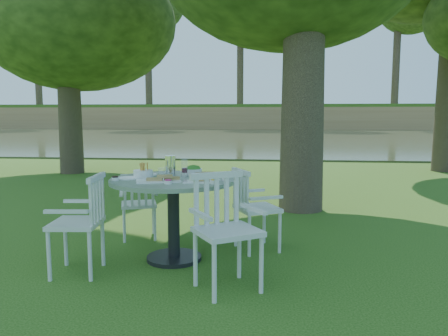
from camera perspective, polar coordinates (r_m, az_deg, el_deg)
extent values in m
plane|color=#1F430E|center=(5.18, -0.23, -9.64)|extent=(140.00, 140.00, 0.00)
cylinder|color=black|center=(4.61, -6.53, -11.56)|extent=(0.56, 0.56, 0.04)
cylinder|color=black|center=(4.50, -6.60, -6.70)|extent=(0.12, 0.12, 0.76)
cylinder|color=gray|center=(4.42, -6.67, -1.64)|extent=(1.26, 1.26, 0.04)
cylinder|color=silver|center=(4.77, 7.29, -8.40)|extent=(0.04, 0.04, 0.44)
cylinder|color=silver|center=(5.11, 5.26, -7.33)|extent=(0.04, 0.04, 0.44)
cylinder|color=silver|center=(4.62, 3.32, -8.85)|extent=(0.04, 0.04, 0.44)
cylinder|color=silver|center=(4.98, 1.53, -7.70)|extent=(0.04, 0.04, 0.44)
cube|color=silver|center=(4.81, 4.37, -5.28)|extent=(0.57, 0.59, 0.04)
cube|color=silver|center=(4.69, 2.20, -3.00)|extent=(0.23, 0.42, 0.45)
cylinder|color=silver|center=(5.55, -9.23, -6.48)|extent=(0.03, 0.03, 0.40)
cylinder|color=silver|center=(5.55, -12.89, -6.59)|extent=(0.03, 0.03, 0.40)
cylinder|color=silver|center=(5.25, -9.02, -7.28)|extent=(0.03, 0.03, 0.40)
cylinder|color=silver|center=(5.24, -12.90, -7.39)|extent=(0.03, 0.03, 0.40)
cube|color=silver|center=(5.35, -11.06, -4.68)|extent=(0.50, 0.48, 0.04)
cube|color=silver|center=(5.14, -11.06, -3.05)|extent=(0.40, 0.16, 0.41)
cylinder|color=silver|center=(4.62, -19.98, -9.17)|extent=(0.04, 0.04, 0.46)
cylinder|color=silver|center=(4.26, -21.90, -10.64)|extent=(0.04, 0.04, 0.46)
cylinder|color=silver|center=(4.51, -15.55, -9.41)|extent=(0.04, 0.04, 0.46)
cylinder|color=silver|center=(4.14, -17.11, -10.96)|extent=(0.04, 0.04, 0.46)
cube|color=silver|center=(4.32, -18.76, -6.84)|extent=(0.47, 0.51, 0.04)
cube|color=silver|center=(4.21, -16.24, -4.11)|extent=(0.09, 0.47, 0.47)
cylinder|color=silver|center=(3.53, -1.28, -13.60)|extent=(0.04, 0.04, 0.48)
cylinder|color=silver|center=(3.72, 4.89, -12.52)|extent=(0.04, 0.04, 0.48)
cylinder|color=silver|center=(3.86, -3.76, -11.76)|extent=(0.04, 0.04, 0.48)
cylinder|color=silver|center=(4.04, 2.00, -10.91)|extent=(0.04, 0.04, 0.48)
cube|color=silver|center=(3.70, 0.48, -8.31)|extent=(0.66, 0.65, 0.04)
cube|color=silver|center=(3.84, -0.96, -4.29)|extent=(0.44, 0.30, 0.50)
cube|color=white|center=(4.25, -8.59, -1.63)|extent=(0.48, 0.37, 0.02)
cube|color=white|center=(4.17, -2.95, -1.77)|extent=(0.35, 0.22, 0.01)
cube|color=white|center=(4.50, -1.96, -1.11)|extent=(0.37, 0.28, 0.01)
cylinder|color=white|center=(4.50, -12.38, -1.29)|extent=(0.23, 0.23, 0.01)
cylinder|color=white|center=(4.73, -10.17, -0.83)|extent=(0.25, 0.25, 0.01)
cylinder|color=white|center=(4.54, -10.52, -0.75)|extent=(0.20, 0.20, 0.08)
cylinder|color=white|center=(4.70, -4.03, -0.47)|extent=(0.19, 0.19, 0.06)
cylinder|color=silver|center=(4.56, -7.02, 0.25)|extent=(0.11, 0.11, 0.22)
cylinder|color=white|center=(4.53, -5.18, 0.07)|extent=(0.07, 0.07, 0.19)
cylinder|color=white|center=(4.56, -7.39, -0.43)|extent=(0.07, 0.07, 0.11)
cylinder|color=white|center=(4.41, -8.20, -0.69)|extent=(0.07, 0.07, 0.11)
cylinder|color=white|center=(4.09, -7.31, -1.86)|extent=(0.07, 0.07, 0.03)
cylinder|color=white|center=(4.07, -1.24, -1.83)|extent=(0.08, 0.08, 0.03)
cylinder|color=white|center=(4.24, 0.14, -1.51)|extent=(0.06, 0.06, 0.03)
cylinder|color=white|center=(4.40, -14.02, -1.39)|extent=(0.07, 0.07, 0.03)
ellipsoid|color=#1D320F|center=(12.01, -19.95, 17.88)|extent=(4.09, 4.09, 2.86)
cube|color=#363D24|center=(27.98, 4.90, 3.92)|extent=(100.00, 28.00, 0.12)
cube|color=#987147|center=(43.44, 5.32, 6.45)|extent=(100.00, 3.00, 2.20)
cube|color=#1F430E|center=(50.95, 5.44, 7.92)|extent=(100.00, 18.00, 0.30)
cylinder|color=black|center=(51.23, -20.88, 14.63)|extent=(0.70, 0.70, 13.00)
ellipsoid|color=#1D320F|center=(51.79, -21.04, 18.19)|extent=(5.60, 5.60, 4.48)
cylinder|color=black|center=(47.96, -10.87, 15.51)|extent=(0.70, 0.70, 13.00)
ellipsoid|color=#1D320F|center=(48.55, -10.97, 19.31)|extent=(5.60, 5.60, 4.48)
cylinder|color=black|center=(46.23, 0.30, 15.96)|extent=(0.70, 0.70, 13.00)
ellipsoid|color=#1D320F|center=(46.85, 0.31, 19.89)|extent=(5.60, 5.60, 4.48)
cylinder|color=black|center=(46.22, 11.92, 15.82)|extent=(0.70, 0.70, 13.00)
ellipsoid|color=#1D320F|center=(46.84, 12.03, 19.75)|extent=(5.60, 5.60, 4.48)
cylinder|color=black|center=(47.94, 23.07, 15.10)|extent=(0.70, 0.70, 13.00)
ellipsoid|color=#1D320F|center=(48.53, 23.26, 18.89)|extent=(5.60, 5.60, 4.48)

